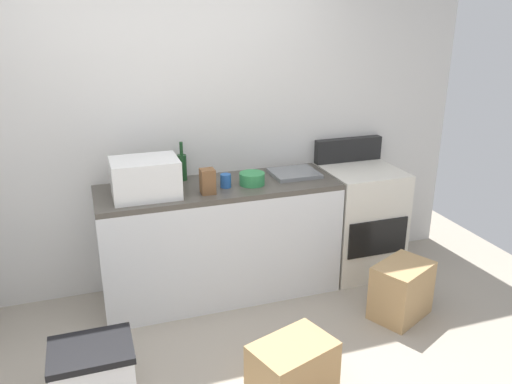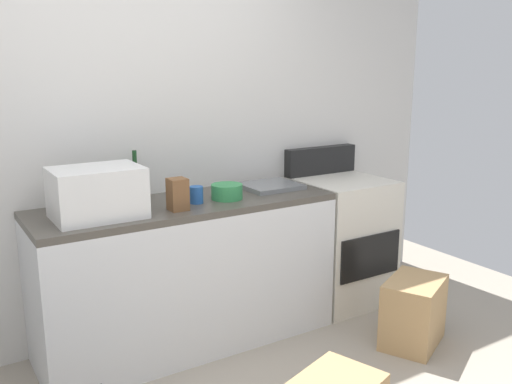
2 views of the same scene
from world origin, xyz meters
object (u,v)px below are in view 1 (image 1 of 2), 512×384
microwave (145,178)px  mixing_bowl (252,179)px  stove_oven (359,218)px  coffee_mug (226,181)px  knife_block (208,181)px  storage_bin (94,375)px  wine_bottle (182,166)px  cardboard_box_small (293,368)px  cardboard_box_medium (401,290)px

microwave → mixing_bowl: size_ratio=2.42×
stove_oven → coffee_mug: 1.28m
knife_block → storage_bin: bearing=-137.2°
stove_oven → wine_bottle: (-1.45, 0.20, 0.54)m
microwave → storage_bin: (-0.47, -0.91, -0.84)m
stove_oven → knife_block: size_ratio=6.11×
mixing_bowl → cardboard_box_small: (-0.15, -1.19, -0.78)m
stove_oven → knife_block: bearing=-173.4°
microwave → coffee_mug: 0.59m
cardboard_box_small → wine_bottle: bearing=102.5°
microwave → wine_bottle: wine_bottle is taller
cardboard_box_small → mixing_bowl: bearing=83.0°
storage_bin → cardboard_box_medium: bearing=5.6°
cardboard_box_medium → cardboard_box_small: size_ratio=0.90×
cardboard_box_medium → mixing_bowl: bearing=142.8°
mixing_bowl → storage_bin: mixing_bowl is taller
coffee_mug → cardboard_box_small: 1.43m
mixing_bowl → cardboard_box_medium: 1.37m
microwave → storage_bin: bearing=-117.2°
microwave → cardboard_box_medium: microwave is taller
knife_block → cardboard_box_medium: 1.62m
stove_oven → cardboard_box_small: bearing=-131.7°
storage_bin → stove_oven: bearing=23.7°
knife_block → cardboard_box_medium: bearing=-25.6°
knife_block → wine_bottle: bearing=107.5°
coffee_mug → mixing_bowl: size_ratio=0.53×
cardboard_box_medium → storage_bin: (-2.16, -0.21, -0.02)m
microwave → coffee_mug: (0.58, 0.01, -0.09)m
microwave → coffee_mug: size_ratio=4.60×
coffee_mug → microwave: bearing=-179.5°
cardboard_box_medium → microwave: bearing=157.8°
microwave → wine_bottle: 0.41m
coffee_mug → storage_bin: (-1.05, -0.91, -0.76)m
wine_bottle → coffee_mug: 0.38m
knife_block → cardboard_box_medium: (1.27, -0.61, -0.78)m
wine_bottle → coffee_mug: (0.27, -0.27, -0.06)m
cardboard_box_small → knife_block: bearing=100.9°
stove_oven → cardboard_box_medium: (-0.06, -0.76, -0.26)m
microwave → cardboard_box_small: microwave is taller
cardboard_box_small → stove_oven: bearing=48.3°
stove_oven → microwave: size_ratio=2.39×
knife_block → mixing_bowl: (0.36, 0.08, -0.04)m
coffee_mug → cardboard_box_medium: (1.12, -0.70, -0.74)m
coffee_mug → cardboard_box_small: (0.06, -1.19, -0.78)m
wine_bottle → cardboard_box_small: wine_bottle is taller
storage_bin → wine_bottle: bearing=56.6°
mixing_bowl → storage_bin: size_ratio=0.41×
stove_oven → mixing_bowl: size_ratio=5.79×
mixing_bowl → cardboard_box_small: bearing=-97.0°
knife_block → cardboard_box_small: (0.21, -1.11, -0.82)m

